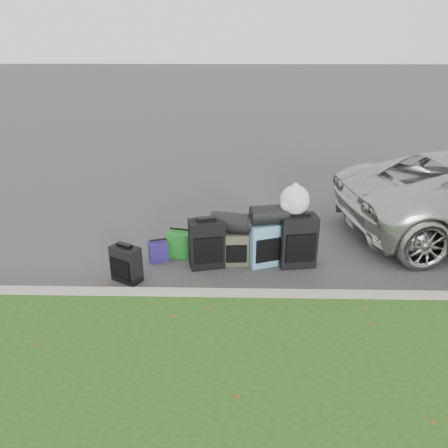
{
  "coord_description": "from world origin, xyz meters",
  "views": [
    {
      "loc": [
        0.03,
        -5.6,
        2.99
      ],
      "look_at": [
        -0.1,
        0.2,
        0.55
      ],
      "focal_mm": 35.0,
      "sensor_mm": 36.0,
      "label": 1
    }
  ],
  "objects_px": {
    "suitcase_small_black": "(126,264)",
    "tote_navy": "(159,251)",
    "suitcase_large_black_left": "(207,244)",
    "suitcase_olive": "(236,249)",
    "tote_green": "(181,243)",
    "suitcase_large_black_right": "(298,241)",
    "suitcase_teal": "(264,244)"
  },
  "relations": [
    {
      "from": "suitcase_teal",
      "to": "tote_navy",
      "type": "bearing_deg",
      "value": 156.55
    },
    {
      "from": "suitcase_teal",
      "to": "suitcase_small_black",
      "type": "bearing_deg",
      "value": 174.81
    },
    {
      "from": "tote_green",
      "to": "suitcase_small_black",
      "type": "bearing_deg",
      "value": -118.38
    },
    {
      "from": "suitcase_large_black_right",
      "to": "suitcase_small_black",
      "type": "bearing_deg",
      "value": -176.45
    },
    {
      "from": "suitcase_large_black_left",
      "to": "suitcase_teal",
      "type": "xyz_separation_m",
      "value": [
        0.82,
        0.07,
        -0.03
      ]
    },
    {
      "from": "suitcase_large_black_left",
      "to": "tote_green",
      "type": "bearing_deg",
      "value": 127.98
    },
    {
      "from": "suitcase_large_black_right",
      "to": "tote_green",
      "type": "height_order",
      "value": "suitcase_large_black_right"
    },
    {
      "from": "tote_green",
      "to": "tote_navy",
      "type": "distance_m",
      "value": 0.35
    },
    {
      "from": "suitcase_small_black",
      "to": "suitcase_large_black_left",
      "type": "bearing_deg",
      "value": 52.62
    },
    {
      "from": "suitcase_small_black",
      "to": "suitcase_large_black_left",
      "type": "xyz_separation_m",
      "value": [
        1.05,
        0.44,
        0.1
      ]
    },
    {
      "from": "suitcase_olive",
      "to": "suitcase_teal",
      "type": "height_order",
      "value": "suitcase_teal"
    },
    {
      "from": "suitcase_large_black_left",
      "to": "tote_green",
      "type": "height_order",
      "value": "suitcase_large_black_left"
    },
    {
      "from": "tote_green",
      "to": "suitcase_large_black_left",
      "type": "bearing_deg",
      "value": -27.01
    },
    {
      "from": "suitcase_teal",
      "to": "suitcase_large_black_left",
      "type": "bearing_deg",
      "value": 164.5
    },
    {
      "from": "suitcase_teal",
      "to": "tote_green",
      "type": "height_order",
      "value": "suitcase_teal"
    },
    {
      "from": "tote_green",
      "to": "suitcase_large_black_right",
      "type": "bearing_deg",
      "value": 2.52
    },
    {
      "from": "suitcase_small_black",
      "to": "suitcase_olive",
      "type": "relative_size",
      "value": 1.02
    },
    {
      "from": "suitcase_large_black_right",
      "to": "suitcase_olive",
      "type": "bearing_deg",
      "value": 170.97
    },
    {
      "from": "suitcase_teal",
      "to": "tote_green",
      "type": "bearing_deg",
      "value": 147.77
    },
    {
      "from": "suitcase_small_black",
      "to": "tote_navy",
      "type": "bearing_deg",
      "value": 90.6
    },
    {
      "from": "suitcase_small_black",
      "to": "suitcase_olive",
      "type": "height_order",
      "value": "suitcase_small_black"
    },
    {
      "from": "suitcase_large_black_left",
      "to": "suitcase_large_black_right",
      "type": "distance_m",
      "value": 1.29
    },
    {
      "from": "suitcase_large_black_left",
      "to": "suitcase_olive",
      "type": "height_order",
      "value": "suitcase_large_black_left"
    },
    {
      "from": "suitcase_olive",
      "to": "suitcase_large_black_right",
      "type": "height_order",
      "value": "suitcase_large_black_right"
    },
    {
      "from": "suitcase_small_black",
      "to": "suitcase_teal",
      "type": "bearing_deg",
      "value": 45.22
    },
    {
      "from": "suitcase_large_black_left",
      "to": "tote_navy",
      "type": "height_order",
      "value": "suitcase_large_black_left"
    },
    {
      "from": "suitcase_olive",
      "to": "tote_green",
      "type": "distance_m",
      "value": 0.87
    },
    {
      "from": "suitcase_large_black_left",
      "to": "suitcase_large_black_right",
      "type": "bearing_deg",
      "value": -10.9
    },
    {
      "from": "suitcase_teal",
      "to": "tote_navy",
      "type": "xyz_separation_m",
      "value": [
        -1.53,
        0.08,
        -0.17
      ]
    },
    {
      "from": "suitcase_large_black_right",
      "to": "tote_navy",
      "type": "bearing_deg",
      "value": 168.94
    },
    {
      "from": "suitcase_small_black",
      "to": "suitcase_teal",
      "type": "height_order",
      "value": "suitcase_teal"
    },
    {
      "from": "suitcase_large_black_left",
      "to": "suitcase_olive",
      "type": "distance_m",
      "value": 0.44
    }
  ]
}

